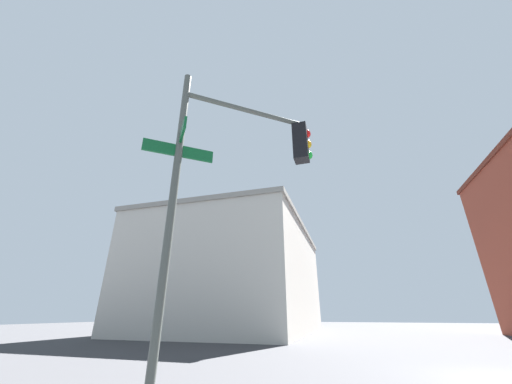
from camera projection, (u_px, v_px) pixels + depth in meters
The scene contains 2 objects.
traffic_signal_near at pixel (241, 168), 4.86m from camera, with size 2.41×2.03×5.63m.
building_stucco at pixel (238, 279), 29.57m from camera, with size 14.55×21.51×10.02m.
Camera 1 is at (-4.32, -10.23, 1.67)m, focal length 19.94 mm.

